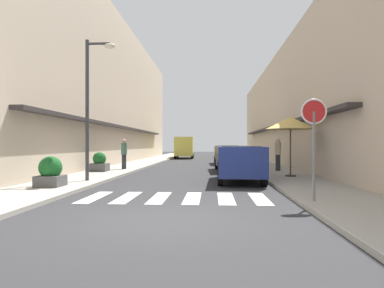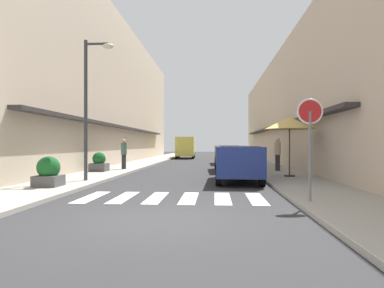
{
  "view_description": "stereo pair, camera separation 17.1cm",
  "coord_description": "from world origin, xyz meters",
  "px_view_note": "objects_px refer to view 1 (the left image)",
  "views": [
    {
      "loc": [
        1.03,
        -6.71,
        1.54
      ],
      "look_at": [
        -0.26,
        15.15,
        1.57
      ],
      "focal_mm": 31.56,
      "sensor_mm": 36.0,
      "label": 1
    },
    {
      "loc": [
        1.2,
        -6.69,
        1.54
      ],
      "look_at": [
        -0.26,
        15.15,
        1.57
      ],
      "focal_mm": 31.56,
      "sensor_mm": 36.0,
      "label": 2
    }
  ],
  "objects_px": {
    "parked_car_near": "(240,159)",
    "parked_car_far": "(227,152)",
    "street_lamp": "(92,95)",
    "planter_far": "(257,157)",
    "pedestrian_walking_near": "(124,153)",
    "round_street_sign": "(314,123)",
    "cafe_umbrella": "(290,123)",
    "delivery_van": "(185,146)",
    "planter_midblock": "(99,163)",
    "pedestrian_walking_far": "(278,153)",
    "parked_car_mid": "(232,155)",
    "planter_corner": "(50,172)"
  },
  "relations": [
    {
      "from": "round_street_sign",
      "to": "pedestrian_walking_far",
      "type": "xyz_separation_m",
      "value": [
        1.02,
        9.91,
        -1.02
      ]
    },
    {
      "from": "street_lamp",
      "to": "planter_far",
      "type": "height_order",
      "value": "street_lamp"
    },
    {
      "from": "cafe_umbrella",
      "to": "delivery_van",
      "type": "bearing_deg",
      "value": 106.37
    },
    {
      "from": "delivery_van",
      "to": "cafe_umbrella",
      "type": "relative_size",
      "value": 2.06
    },
    {
      "from": "planter_corner",
      "to": "delivery_van",
      "type": "bearing_deg",
      "value": 84.82
    },
    {
      "from": "cafe_umbrella",
      "to": "planter_far",
      "type": "distance_m",
      "value": 6.72
    },
    {
      "from": "cafe_umbrella",
      "to": "planter_midblock",
      "type": "bearing_deg",
      "value": 166.41
    },
    {
      "from": "planter_midblock",
      "to": "pedestrian_walking_near",
      "type": "height_order",
      "value": "pedestrian_walking_near"
    },
    {
      "from": "parked_car_far",
      "to": "delivery_van",
      "type": "distance_m",
      "value": 11.71
    },
    {
      "from": "planter_far",
      "to": "street_lamp",
      "type": "bearing_deg",
      "value": -131.18
    },
    {
      "from": "planter_midblock",
      "to": "pedestrian_walking_far",
      "type": "relative_size",
      "value": 0.57
    },
    {
      "from": "round_street_sign",
      "to": "planter_corner",
      "type": "xyz_separation_m",
      "value": [
        -8.01,
        2.49,
        -1.49
      ]
    },
    {
      "from": "parked_car_mid",
      "to": "planter_far",
      "type": "relative_size",
      "value": 3.44
    },
    {
      "from": "parked_car_near",
      "to": "delivery_van",
      "type": "bearing_deg",
      "value": 100.12
    },
    {
      "from": "planter_corner",
      "to": "planter_midblock",
      "type": "bearing_deg",
      "value": 94.38
    },
    {
      "from": "round_street_sign",
      "to": "parked_car_near",
      "type": "bearing_deg",
      "value": 104.64
    },
    {
      "from": "parked_car_near",
      "to": "cafe_umbrella",
      "type": "distance_m",
      "value": 3.09
    },
    {
      "from": "round_street_sign",
      "to": "cafe_umbrella",
      "type": "distance_m",
      "value": 6.71
    },
    {
      "from": "parked_car_far",
      "to": "pedestrian_walking_far",
      "type": "relative_size",
      "value": 2.49
    },
    {
      "from": "parked_car_far",
      "to": "planter_midblock",
      "type": "xyz_separation_m",
      "value": [
        -7.1,
        -9.13,
        -0.36
      ]
    },
    {
      "from": "parked_car_near",
      "to": "parked_car_far",
      "type": "distance_m",
      "value": 12.68
    },
    {
      "from": "cafe_umbrella",
      "to": "pedestrian_walking_near",
      "type": "xyz_separation_m",
      "value": [
        -8.58,
        3.99,
        -1.44
      ]
    },
    {
      "from": "parked_car_far",
      "to": "pedestrian_walking_near",
      "type": "distance_m",
      "value": 9.69
    },
    {
      "from": "parked_car_far",
      "to": "parked_car_near",
      "type": "bearing_deg",
      "value": -90.0
    },
    {
      "from": "street_lamp",
      "to": "planter_midblock",
      "type": "bearing_deg",
      "value": 105.11
    },
    {
      "from": "parked_car_far",
      "to": "planter_midblock",
      "type": "height_order",
      "value": "parked_car_far"
    },
    {
      "from": "parked_car_near",
      "to": "parked_car_mid",
      "type": "bearing_deg",
      "value": 90.0
    },
    {
      "from": "parked_car_near",
      "to": "street_lamp",
      "type": "distance_m",
      "value": 6.49
    },
    {
      "from": "round_street_sign",
      "to": "planter_far",
      "type": "xyz_separation_m",
      "value": [
        0.29,
        13.09,
        -1.37
      ]
    },
    {
      "from": "street_lamp",
      "to": "pedestrian_walking_near",
      "type": "bearing_deg",
      "value": 93.2
    },
    {
      "from": "delivery_van",
      "to": "pedestrian_walking_near",
      "type": "xyz_separation_m",
      "value": [
        -2.02,
        -18.33,
        -0.37
      ]
    },
    {
      "from": "planter_corner",
      "to": "planter_far",
      "type": "height_order",
      "value": "planter_far"
    },
    {
      "from": "round_street_sign",
      "to": "pedestrian_walking_far",
      "type": "relative_size",
      "value": 1.44
    },
    {
      "from": "parked_car_far",
      "to": "street_lamp",
      "type": "relative_size",
      "value": 0.8
    },
    {
      "from": "planter_corner",
      "to": "parked_car_near",
      "type": "bearing_deg",
      "value": 23.48
    },
    {
      "from": "round_street_sign",
      "to": "pedestrian_walking_far",
      "type": "distance_m",
      "value": 10.01
    },
    {
      "from": "planter_far",
      "to": "pedestrian_walking_far",
      "type": "bearing_deg",
      "value": -77.1
    },
    {
      "from": "delivery_van",
      "to": "planter_midblock",
      "type": "distance_m",
      "value": 20.26
    },
    {
      "from": "delivery_van",
      "to": "planter_corner",
      "type": "xyz_separation_m",
      "value": [
        -2.4,
        -26.47,
        -0.81
      ]
    },
    {
      "from": "parked_car_far",
      "to": "planter_midblock",
      "type": "relative_size",
      "value": 4.4
    },
    {
      "from": "planter_far",
      "to": "pedestrian_walking_near",
      "type": "height_order",
      "value": "pedestrian_walking_near"
    },
    {
      "from": "parked_car_far",
      "to": "planter_far",
      "type": "distance_m",
      "value": 5.24
    },
    {
      "from": "planter_far",
      "to": "pedestrian_walking_near",
      "type": "xyz_separation_m",
      "value": [
        -7.93,
        -2.46,
        0.32
      ]
    },
    {
      "from": "pedestrian_walking_far",
      "to": "parked_car_far",
      "type": "bearing_deg",
      "value": 76.53
    },
    {
      "from": "delivery_van",
      "to": "round_street_sign",
      "type": "bearing_deg",
      "value": -79.03
    },
    {
      "from": "planter_far",
      "to": "round_street_sign",
      "type": "bearing_deg",
      "value": -91.29
    },
    {
      "from": "parked_car_mid",
      "to": "delivery_van",
      "type": "bearing_deg",
      "value": 103.24
    },
    {
      "from": "parked_car_near",
      "to": "pedestrian_walking_near",
      "type": "bearing_deg",
      "value": 139.8
    },
    {
      "from": "parked_car_far",
      "to": "delivery_van",
      "type": "bearing_deg",
      "value": 111.11
    },
    {
      "from": "delivery_van",
      "to": "pedestrian_walking_near",
      "type": "relative_size",
      "value": 3.14
    }
  ]
}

